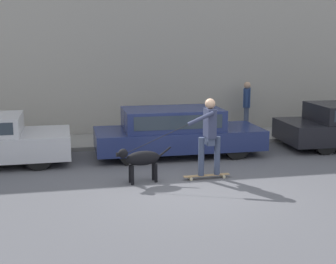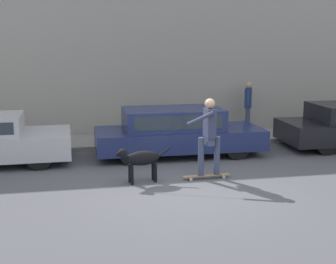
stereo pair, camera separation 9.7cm
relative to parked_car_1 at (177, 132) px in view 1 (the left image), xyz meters
The scene contains 7 objects.
ground_plane 3.03m from the parked_car_1, 97.57° to the right, with size 36.00×36.00×0.00m, color #545459.
back_wall 3.73m from the parked_car_1, 97.20° to the left, with size 32.00×0.30×5.40m.
sidewalk_curb 2.07m from the parked_car_1, 101.34° to the left, with size 30.00×1.94×0.11m.
parked_car_1 is the anchor object (origin of this frame).
dog 2.66m from the parked_car_1, 119.74° to the right, with size 1.24×0.43×0.80m.
skateboarder 2.35m from the parked_car_1, 84.78° to the right, with size 2.43×0.55×1.82m.
pedestrian_with_bag 3.69m from the parked_car_1, 38.39° to the left, with size 0.40×0.72×1.65m.
Camera 1 is at (-2.38, -9.14, 3.04)m, focal length 50.00 mm.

